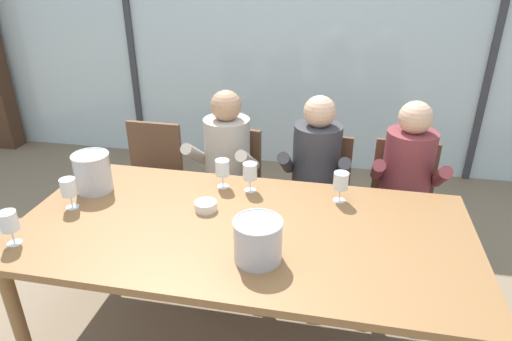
{
  "coord_description": "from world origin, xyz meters",
  "views": [
    {
      "loc": [
        0.45,
        -1.88,
        2.0
      ],
      "look_at": [
        0.0,
        0.35,
        0.89
      ],
      "focal_mm": 31.48,
      "sensor_mm": 36.0,
      "label": 1
    }
  ],
  "objects_px": {
    "dining_table": "(243,237)",
    "chair_left_of_center": "(229,179)",
    "ice_bucket_primary": "(258,239)",
    "tasting_bowl": "(206,206)",
    "chair_near_curtain": "(151,173)",
    "wine_glass_by_left_taster": "(341,182)",
    "person_beige_jumper": "(224,165)",
    "person_charcoal_jacket": "(315,173)",
    "wine_glass_center_pour": "(69,188)",
    "wine_glass_by_right_taster": "(9,223)",
    "wine_glass_near_bucket": "(250,172)",
    "ice_bucket_secondary": "(93,172)",
    "chair_right_of_center": "(402,196)",
    "person_maroon_top": "(407,181)",
    "chair_center": "(318,187)",
    "wine_glass_spare_empty": "(222,169)"
  },
  "relations": [
    {
      "from": "ice_bucket_secondary",
      "to": "wine_glass_by_left_taster",
      "type": "distance_m",
      "value": 1.42
    },
    {
      "from": "person_charcoal_jacket",
      "to": "wine_glass_near_bucket",
      "type": "distance_m",
      "value": 0.6
    },
    {
      "from": "person_maroon_top",
      "to": "wine_glass_center_pour",
      "type": "xyz_separation_m",
      "value": [
        -1.85,
        -0.83,
        0.19
      ]
    },
    {
      "from": "chair_left_of_center",
      "to": "dining_table",
      "type": "bearing_deg",
      "value": -63.12
    },
    {
      "from": "wine_glass_center_pour",
      "to": "wine_glass_by_left_taster",
      "type": "bearing_deg",
      "value": 14.17
    },
    {
      "from": "chair_right_of_center",
      "to": "person_maroon_top",
      "type": "relative_size",
      "value": 0.73
    },
    {
      "from": "chair_right_of_center",
      "to": "person_beige_jumper",
      "type": "relative_size",
      "value": 0.73
    },
    {
      "from": "person_beige_jumper",
      "to": "person_charcoal_jacket",
      "type": "relative_size",
      "value": 1.0
    },
    {
      "from": "person_maroon_top",
      "to": "wine_glass_spare_empty",
      "type": "distance_m",
      "value": 1.2
    },
    {
      "from": "chair_center",
      "to": "wine_glass_spare_empty",
      "type": "xyz_separation_m",
      "value": [
        -0.53,
        -0.56,
        0.36
      ]
    },
    {
      "from": "dining_table",
      "to": "chair_near_curtain",
      "type": "distance_m",
      "value": 1.34
    },
    {
      "from": "wine_glass_center_pour",
      "to": "wine_glass_by_right_taster",
      "type": "distance_m",
      "value": 0.37
    },
    {
      "from": "person_charcoal_jacket",
      "to": "ice_bucket_primary",
      "type": "bearing_deg",
      "value": -98.41
    },
    {
      "from": "chair_center",
      "to": "person_maroon_top",
      "type": "xyz_separation_m",
      "value": [
        0.57,
        -0.12,
        0.17
      ]
    },
    {
      "from": "person_beige_jumper",
      "to": "wine_glass_near_bucket",
      "type": "relative_size",
      "value": 6.79
    },
    {
      "from": "chair_left_of_center",
      "to": "person_beige_jumper",
      "type": "bearing_deg",
      "value": -81.01
    },
    {
      "from": "wine_glass_near_bucket",
      "to": "ice_bucket_secondary",
      "type": "bearing_deg",
      "value": -169.01
    },
    {
      "from": "wine_glass_near_bucket",
      "to": "wine_glass_by_right_taster",
      "type": "distance_m",
      "value": 1.24
    },
    {
      "from": "chair_left_of_center",
      "to": "ice_bucket_primary",
      "type": "bearing_deg",
      "value": -61.22
    },
    {
      "from": "chair_center",
      "to": "wine_glass_by_left_taster",
      "type": "height_order",
      "value": "wine_glass_by_left_taster"
    },
    {
      "from": "ice_bucket_secondary",
      "to": "chair_near_curtain",
      "type": "bearing_deg",
      "value": 89.55
    },
    {
      "from": "wine_glass_by_left_taster",
      "to": "person_charcoal_jacket",
      "type": "bearing_deg",
      "value": 109.94
    },
    {
      "from": "dining_table",
      "to": "chair_center",
      "type": "bearing_deg",
      "value": 71.25
    },
    {
      "from": "ice_bucket_primary",
      "to": "wine_glass_by_right_taster",
      "type": "xyz_separation_m",
      "value": [
        -1.17,
        -0.12,
        0.01
      ]
    },
    {
      "from": "dining_table",
      "to": "ice_bucket_secondary",
      "type": "xyz_separation_m",
      "value": [
        -0.93,
        0.21,
        0.18
      ]
    },
    {
      "from": "chair_center",
      "to": "person_charcoal_jacket",
      "type": "relative_size",
      "value": 0.73
    },
    {
      "from": "wine_glass_by_right_taster",
      "to": "tasting_bowl",
      "type": "bearing_deg",
      "value": 30.66
    },
    {
      "from": "ice_bucket_primary",
      "to": "wine_glass_by_right_taster",
      "type": "height_order",
      "value": "ice_bucket_primary"
    },
    {
      "from": "tasting_bowl",
      "to": "wine_glass_near_bucket",
      "type": "height_order",
      "value": "wine_glass_near_bucket"
    },
    {
      "from": "wine_glass_by_right_taster",
      "to": "wine_glass_spare_empty",
      "type": "bearing_deg",
      "value": 42.43
    },
    {
      "from": "ice_bucket_secondary",
      "to": "wine_glass_near_bucket",
      "type": "xyz_separation_m",
      "value": [
        0.89,
        0.17,
        -0.0
      ]
    },
    {
      "from": "wine_glass_center_pour",
      "to": "wine_glass_by_right_taster",
      "type": "xyz_separation_m",
      "value": [
        -0.08,
        -0.37,
        0.0
      ]
    },
    {
      "from": "person_charcoal_jacket",
      "to": "ice_bucket_primary",
      "type": "xyz_separation_m",
      "value": [
        -0.18,
        -1.08,
        0.17
      ]
    },
    {
      "from": "dining_table",
      "to": "chair_near_curtain",
      "type": "height_order",
      "value": "chair_near_curtain"
    },
    {
      "from": "chair_right_of_center",
      "to": "tasting_bowl",
      "type": "distance_m",
      "value": 1.42
    },
    {
      "from": "person_beige_jumper",
      "to": "wine_glass_spare_empty",
      "type": "height_order",
      "value": "person_beige_jumper"
    },
    {
      "from": "wine_glass_spare_empty",
      "to": "ice_bucket_secondary",
      "type": "bearing_deg",
      "value": -165.49
    },
    {
      "from": "chair_near_curtain",
      "to": "wine_glass_center_pour",
      "type": "bearing_deg",
      "value": -91.07
    },
    {
      "from": "chair_near_curtain",
      "to": "person_charcoal_jacket",
      "type": "height_order",
      "value": "person_charcoal_jacket"
    },
    {
      "from": "chair_left_of_center",
      "to": "person_maroon_top",
      "type": "xyz_separation_m",
      "value": [
        1.22,
        -0.13,
        0.17
      ]
    },
    {
      "from": "dining_table",
      "to": "wine_glass_by_left_taster",
      "type": "height_order",
      "value": "wine_glass_by_left_taster"
    },
    {
      "from": "dining_table",
      "to": "wine_glass_spare_empty",
      "type": "distance_m",
      "value": 0.48
    },
    {
      "from": "dining_table",
      "to": "wine_glass_by_left_taster",
      "type": "relative_size",
      "value": 13.32
    },
    {
      "from": "ice_bucket_secondary",
      "to": "wine_glass_by_left_taster",
      "type": "bearing_deg",
      "value": 6.28
    },
    {
      "from": "chair_center",
      "to": "person_charcoal_jacket",
      "type": "distance_m",
      "value": 0.21
    },
    {
      "from": "ice_bucket_primary",
      "to": "tasting_bowl",
      "type": "xyz_separation_m",
      "value": [
        -0.36,
        0.36,
        -0.08
      ]
    },
    {
      "from": "chair_left_of_center",
      "to": "tasting_bowl",
      "type": "distance_m",
      "value": 0.89
    },
    {
      "from": "chair_right_of_center",
      "to": "person_beige_jumper",
      "type": "bearing_deg",
      "value": -170.76
    },
    {
      "from": "ice_bucket_primary",
      "to": "chair_center",
      "type": "bearing_deg",
      "value": 80.76
    },
    {
      "from": "dining_table",
      "to": "chair_left_of_center",
      "type": "xyz_separation_m",
      "value": [
        -0.33,
        0.96,
        -0.18
      ]
    }
  ]
}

